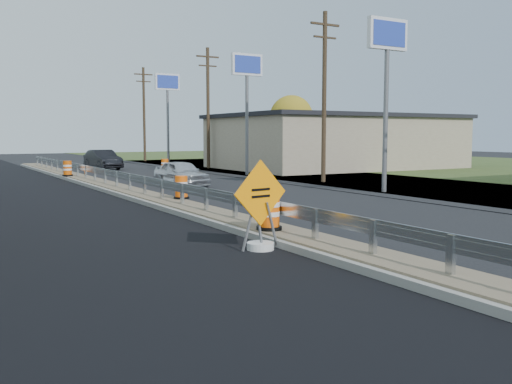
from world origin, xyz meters
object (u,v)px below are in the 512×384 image
barrel_median_mid (181,188)px  barrel_shoulder_mid (165,166)px  barrel_median_far (67,169)px  car_silver (181,173)px  car_dark_mid (103,160)px  caution_sign (260,227)px  barrel_median_near (269,212)px

barrel_median_mid → barrel_shoulder_mid: (6.45, 18.42, -0.20)m
barrel_median_far → car_silver: 8.52m
barrel_median_far → car_dark_mid: 10.39m
barrel_shoulder_mid → car_dark_mid: bearing=117.4°
car_dark_mid → caution_sign: bearing=-104.2°
car_silver → car_dark_mid: (0.46, 16.72, 0.08)m
caution_sign → car_dark_mid: 33.43m
car_silver → barrel_median_far: bearing=113.9°
caution_sign → barrel_median_near: size_ratio=2.16×
barrel_median_mid → car_dark_mid: bearing=81.6°
caution_sign → barrel_median_far: (0.69, 23.71, 0.13)m
barrel_median_mid → car_dark_mid: car_dark_mid is taller
barrel_median_mid → barrel_shoulder_mid: size_ratio=0.92×
barrel_median_near → barrel_median_mid: size_ratio=1.11×
caution_sign → barrel_shoulder_mid: size_ratio=2.21×
caution_sign → barrel_shoulder_mid: bearing=63.6°
car_silver → car_dark_mid: 16.73m
caution_sign → barrel_shoulder_mid: 28.59m
barrel_median_far → car_dark_mid: bearing=63.5°
barrel_median_far → car_dark_mid: (4.64, 9.29, 0.10)m
barrel_median_mid → barrel_median_near: bearing=-96.1°
barrel_median_mid → car_silver: (3.08, 7.32, 0.02)m
barrel_shoulder_mid → barrel_median_far: bearing=-154.1°
barrel_median_mid → barrel_median_far: barrel_median_far is taller
barrel_median_near → car_silver: size_ratio=0.24×
barrel_median_mid → barrel_shoulder_mid: bearing=70.7°
barrel_median_mid → car_dark_mid: 24.30m
caution_sign → car_dark_mid: bearing=71.2°
barrel_median_far → barrel_shoulder_mid: size_ratio=0.94×
caution_sign → barrel_median_near: 1.53m
barrel_median_far → barrel_shoulder_mid: (7.55, 3.66, -0.20)m
car_silver → car_dark_mid: size_ratio=0.86×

